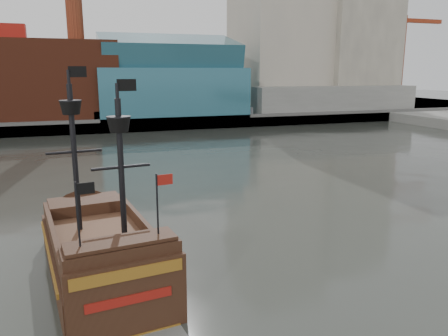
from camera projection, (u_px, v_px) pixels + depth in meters
name	position (u px, v px, depth m)	size (l,w,h in m)	color
ground	(260.00, 270.00, 25.49)	(400.00, 400.00, 0.00)	#292C27
promenade_far	(113.00, 113.00, 110.14)	(220.00, 60.00, 2.00)	slate
seawall	(128.00, 125.00, 82.86)	(220.00, 1.00, 2.60)	#4C4C49
skyline	(134.00, 12.00, 99.83)	(149.00, 45.00, 62.00)	#7E6A4B
crane_a	(401.00, 43.00, 122.08)	(22.50, 4.00, 32.25)	slate
crane_b	(403.00, 57.00, 135.14)	(19.10, 4.00, 26.25)	slate
pirate_ship	(102.00, 258.00, 24.43)	(6.85, 17.16, 12.50)	black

